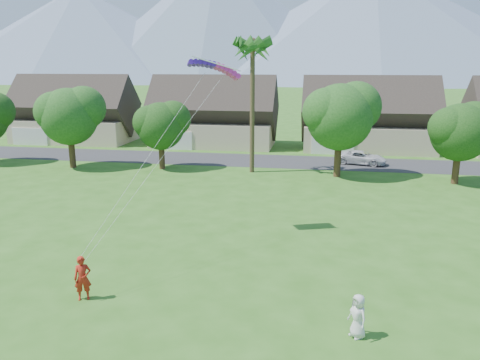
% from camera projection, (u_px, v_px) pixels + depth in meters
% --- Properties ---
extents(ground, '(500.00, 500.00, 0.00)m').
position_uv_depth(ground, '(195.00, 343.00, 17.37)').
color(ground, '#2D6019').
rests_on(ground, ground).
extents(street, '(90.00, 7.00, 0.01)m').
position_uv_depth(street, '(278.00, 161.00, 49.90)').
color(street, '#2D2D30').
rests_on(street, ground).
extents(kite_flyer, '(0.87, 0.75, 2.00)m').
position_uv_depth(kite_flyer, '(83.00, 278.00, 20.38)').
color(kite_flyer, '#AF2114').
rests_on(kite_flyer, ground).
extents(watcher, '(0.95, 1.01, 1.73)m').
position_uv_depth(watcher, '(358.00, 316.00, 17.56)').
color(watcher, silver).
rests_on(watcher, ground).
extents(parked_car, '(5.36, 3.51, 1.37)m').
position_uv_depth(parked_car, '(362.00, 158.00, 48.32)').
color(parked_car, silver).
rests_on(parked_car, ground).
extents(mountain_ridge, '(540.00, 240.00, 70.00)m').
position_uv_depth(mountain_ridge, '(335.00, 29.00, 257.44)').
color(mountain_ridge, slate).
rests_on(mountain_ridge, ground).
extents(houses_row, '(72.75, 8.19, 8.86)m').
position_uv_depth(houses_row, '(289.00, 120.00, 57.60)').
color(houses_row, beige).
rests_on(houses_row, ground).
extents(tree_row, '(62.27, 6.67, 8.45)m').
position_uv_depth(tree_row, '(260.00, 122.00, 43.10)').
color(tree_row, '#47301C').
rests_on(tree_row, ground).
extents(fan_palm, '(3.00, 3.00, 13.80)m').
position_uv_depth(fan_palm, '(253.00, 44.00, 42.13)').
color(fan_palm, '#4C3D26').
rests_on(fan_palm, ground).
extents(parafoil_kite, '(3.25, 1.43, 0.50)m').
position_uv_depth(parafoil_kite, '(215.00, 66.00, 26.74)').
color(parafoil_kite, '#4516AB').
rests_on(parafoil_kite, ground).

